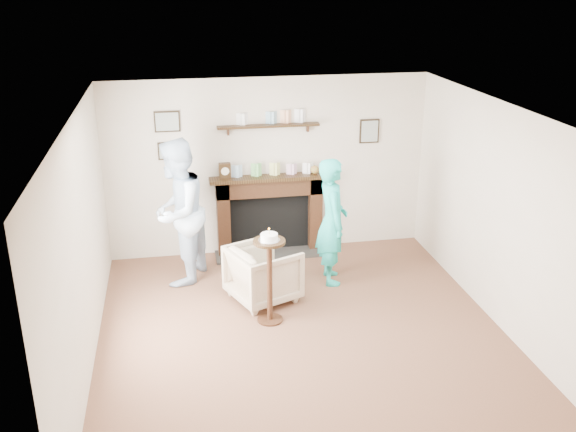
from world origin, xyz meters
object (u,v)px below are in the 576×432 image
object	(u,v)px
man	(182,280)
woman	(330,280)
armchair	(264,299)
pedestal_table	(269,265)

from	to	relation	value
man	woman	world-z (taller)	man
armchair	pedestal_table	distance (m)	0.90
armchair	woman	world-z (taller)	woman
armchair	pedestal_table	world-z (taller)	pedestal_table
man	pedestal_table	size ratio (longest dim) A/B	1.63
armchair	woman	bearing A→B (deg)	-91.60
pedestal_table	woman	bearing A→B (deg)	43.40
woman	pedestal_table	xyz separation A→B (m)	(-0.95, -0.90, 0.72)
pedestal_table	man	bearing A→B (deg)	127.93
man	woman	xyz separation A→B (m)	(1.93, -0.36, 0.00)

